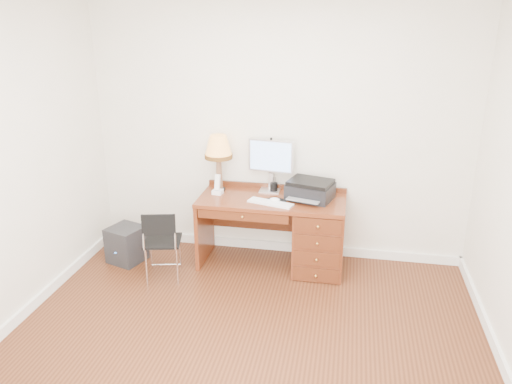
% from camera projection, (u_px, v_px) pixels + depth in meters
% --- Properties ---
extents(ground, '(4.00, 4.00, 0.00)m').
position_uv_depth(ground, '(244.00, 344.00, 4.07)').
color(ground, '#3E1D0E').
rests_on(ground, ground).
extents(room_shell, '(4.00, 4.00, 4.00)m').
position_uv_depth(room_shell, '(258.00, 297.00, 4.64)').
color(room_shell, silver).
rests_on(room_shell, ground).
extents(desk, '(1.50, 0.67, 0.75)m').
position_uv_depth(desk, '(302.00, 231.00, 5.17)').
color(desk, maroon).
rests_on(desk, ground).
extents(monitor, '(0.48, 0.18, 0.55)m').
position_uv_depth(monitor, '(271.00, 159.00, 5.22)').
color(monitor, silver).
rests_on(monitor, desk).
extents(keyboard, '(0.48, 0.26, 0.02)m').
position_uv_depth(keyboard, '(270.00, 203.00, 4.96)').
color(keyboard, white).
rests_on(keyboard, desk).
extents(mouse_pad, '(0.24, 0.24, 0.05)m').
position_uv_depth(mouse_pad, '(275.00, 201.00, 5.00)').
color(mouse_pad, black).
rests_on(mouse_pad, desk).
extents(printer, '(0.52, 0.45, 0.20)m').
position_uv_depth(printer, '(310.00, 190.00, 5.07)').
color(printer, black).
rests_on(printer, desk).
extents(leg_lamp, '(0.29, 0.29, 0.60)m').
position_uv_depth(leg_lamp, '(218.00, 150.00, 5.19)').
color(leg_lamp, black).
rests_on(leg_lamp, desk).
extents(phone, '(0.11, 0.11, 0.21)m').
position_uv_depth(phone, '(218.00, 188.00, 5.22)').
color(phone, white).
rests_on(phone, desk).
extents(pen_cup, '(0.08, 0.08, 0.10)m').
position_uv_depth(pen_cup, '(274.00, 187.00, 5.27)').
color(pen_cup, black).
rests_on(pen_cup, desk).
extents(chair, '(0.43, 0.43, 0.75)m').
position_uv_depth(chair, '(160.00, 238.00, 4.90)').
color(chair, black).
rests_on(chair, ground).
extents(equipment_box, '(0.42, 0.42, 0.39)m').
position_uv_depth(equipment_box, '(126.00, 244.00, 5.37)').
color(equipment_box, black).
rests_on(equipment_box, ground).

